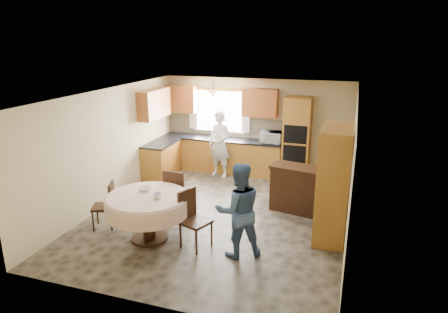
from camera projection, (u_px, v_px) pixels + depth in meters
The scene contains 36 objects.
floor at pixel (219, 215), 8.23m from camera, with size 5.00×6.00×0.01m, color brown.
ceiling at pixel (219, 94), 7.50m from camera, with size 5.00×6.00×0.01m, color white.
wall_back at pixel (255, 126), 10.59m from camera, with size 5.00×0.02×2.50m, color tan.
wall_front at pixel (144, 222), 5.14m from camera, with size 5.00×0.02×2.50m, color tan.
wall_left at pixel (110, 147), 8.61m from camera, with size 0.02×6.00×2.50m, color tan.
wall_right at pixel (351, 170), 7.12m from camera, with size 0.02×6.00×2.50m, color tan.
window at pixel (220, 111), 10.77m from camera, with size 1.40×0.03×1.10m, color white.
curtain_left at pixel (193, 108), 10.94m from camera, with size 0.22×0.02×1.15m, color white.
curtain_right at pixel (246, 111), 10.49m from camera, with size 0.22×0.02×1.15m, color white.
base_cab_back at pixel (222, 155), 10.81m from camera, with size 3.30×0.60×0.88m, color #AA7B2D.
counter_back at pixel (222, 139), 10.68m from camera, with size 3.30×0.64×0.04m, color black.
base_cab_left at pixel (162, 160), 10.39m from camera, with size 0.60×1.20×0.88m, color #AA7B2D.
counter_left at pixel (161, 143), 10.26m from camera, with size 0.64×1.20×0.04m, color black.
backsplash at pixel (225, 127), 10.86m from camera, with size 3.30×0.02×0.55m, color tan.
wall_cab_left at pixel (181, 99), 10.86m from camera, with size 0.85×0.33×0.72m, color #A85A2A.
wall_cab_right at pixel (260, 103), 10.21m from camera, with size 0.90×0.33×0.72m, color #A85A2A.
wall_cab_side at pixel (154, 104), 10.01m from camera, with size 0.33×1.20×0.72m, color #A85A2A.
oven_tower at pixel (297, 139), 10.02m from camera, with size 0.66×0.62×2.12m, color #AA7B2D.
oven_upper at pixel (295, 135), 9.68m from camera, with size 0.56×0.01×0.45m, color black.
oven_lower at pixel (294, 154), 9.83m from camera, with size 0.56×0.01×0.45m, color black.
pendant at pixel (213, 94), 10.18m from camera, with size 0.36×0.36×0.18m, color beige.
sideboard at pixel (301, 191), 8.28m from camera, with size 1.29×0.53×0.92m, color #38200F.
space_heater at pixel (325, 212), 7.82m from camera, with size 0.36×0.25×0.49m, color black.
cupboard at pixel (333, 184), 7.07m from camera, with size 0.54×1.08×2.06m, color #AA7B2D.
dining_table at pixel (148, 205), 7.09m from camera, with size 1.49×1.49×0.85m.
chair_left at pixel (107, 203), 7.59m from camera, with size 0.51×0.51×0.91m.
chair_back at pixel (177, 193), 7.85m from camera, with size 0.48×0.48×1.07m.
chair_right at pixel (192, 216), 6.89m from camera, with size 0.58×0.58×1.03m.
framed_picture at pixel (351, 148), 7.32m from camera, with size 0.06×0.54×0.45m.
microwave at pixel (271, 137), 10.18m from camera, with size 0.53×0.36×0.29m, color silver.
person_sink at pixel (220, 144), 10.30m from camera, with size 0.63×0.42×1.73m, color silver.
person_dining at pixel (239, 210), 6.52m from camera, with size 0.79×0.62×1.62m, color #375078.
bowl_sideboard at pixel (293, 168), 8.20m from camera, with size 0.19×0.19×0.05m, color #B2B2B2.
bottle_sideboard at pixel (322, 164), 7.99m from camera, with size 0.13×0.13×0.33m, color silver.
cup_table at pixel (157, 196), 6.88m from camera, with size 0.13×0.13×0.10m, color #B2B2B2.
bowl_table at pixel (145, 189), 7.24m from camera, with size 0.20×0.20×0.06m, color #B2B2B2.
Camera 1 is at (2.44, -7.12, 3.55)m, focal length 32.00 mm.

